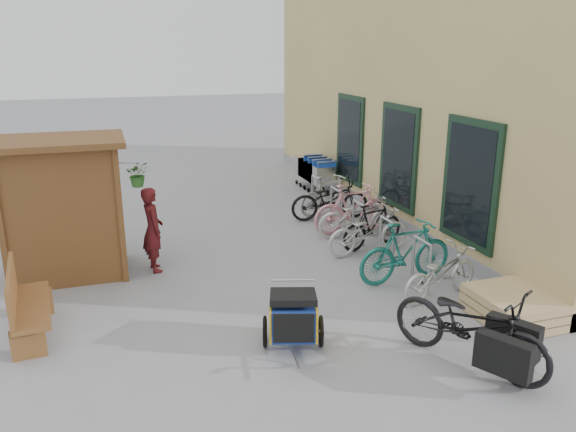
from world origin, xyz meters
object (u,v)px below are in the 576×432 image
object	(u,v)px
shopping_carts	(314,170)
bike_0	(441,273)
bench	(24,303)
cargo_bike	(472,327)
pallet_stack	(513,307)
bike_1	(406,252)
person_kiosk	(153,230)
bike_6	(330,199)
bike_3	(373,226)
child_trailer	(293,315)
kiosk	(57,189)
bike_5	(352,208)
bike_2	(368,231)
bike_4	(358,216)
bike_7	(328,195)

from	to	relation	value
shopping_carts	bike_0	size ratio (longest dim) A/B	1.19
bench	cargo_bike	distance (m)	5.91
pallet_stack	bike_1	distance (m)	1.96
shopping_carts	person_kiosk	bearing A→B (deg)	-136.27
shopping_carts	bike_6	bearing A→B (deg)	-103.12
bike_3	bike_6	bearing A→B (deg)	-13.95
bike_1	bike_6	distance (m)	3.73
pallet_stack	bike_6	bearing A→B (deg)	96.48
bike_3	child_trailer	bearing A→B (deg)	122.83
kiosk	child_trailer	bearing A→B (deg)	-49.73
bench	bike_5	world-z (taller)	bike_5
bike_0	bike_1	size ratio (longest dim) A/B	0.89
person_kiosk	bike_2	size ratio (longest dim) A/B	0.88
cargo_bike	child_trailer	bearing A→B (deg)	120.90
shopping_carts	bike_2	size ratio (longest dim) A/B	1.09
pallet_stack	bike_0	distance (m)	1.18
child_trailer	bike_2	bearing A→B (deg)	66.15
child_trailer	bike_4	world-z (taller)	bike_4
bike_2	kiosk	bearing A→B (deg)	77.72
bike_7	cargo_bike	bearing A→B (deg)	158.13
shopping_carts	cargo_bike	xyz separation A→B (m)	(-1.34, -9.02, -0.05)
bench	bike_6	bearing A→B (deg)	26.70
kiosk	pallet_stack	size ratio (longest dim) A/B	2.08
bench	shopping_carts	size ratio (longest dim) A/B	0.86
person_kiosk	bike_0	distance (m)	4.95
person_kiosk	bike_1	world-z (taller)	person_kiosk
person_kiosk	bike_0	world-z (taller)	person_kiosk
kiosk	bike_1	distance (m)	5.97
bike_0	bike_5	distance (m)	3.47
shopping_carts	bike_3	size ratio (longest dim) A/B	1.24
bike_1	bike_5	distance (m)	2.72
kiosk	bike_6	world-z (taller)	kiosk
bike_2	bike_5	bearing A→B (deg)	-16.03
bike_4	bike_7	distance (m)	1.75
bike_1	bike_4	xyz separation A→B (m)	(0.23, 2.37, -0.08)
person_kiosk	bike_0	xyz separation A→B (m)	(4.19, -2.60, -0.35)
cargo_bike	bike_4	xyz separation A→B (m)	(0.80, 4.99, -0.09)
kiosk	bike_3	bearing A→B (deg)	-4.09
bike_3	bike_4	xyz separation A→B (m)	(0.00, 0.68, -0.00)
shopping_carts	bike_5	distance (m)	3.74
bike_3	bike_4	bearing A→B (deg)	-16.44
shopping_carts	person_kiosk	xyz separation A→B (m)	(-4.77, -4.57, 0.18)
bike_1	bike_7	world-z (taller)	bike_1
bike_0	bike_4	size ratio (longest dim) A/B	0.92
bike_7	bike_4	bearing A→B (deg)	164.07
person_kiosk	bike_2	distance (m)	4.03
bike_0	bike_3	distance (m)	2.45
bench	cargo_bike	bearing A→B (deg)	-30.87
shopping_carts	bike_7	world-z (taller)	shopping_carts
bike_0	bike_2	bearing A→B (deg)	-10.46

